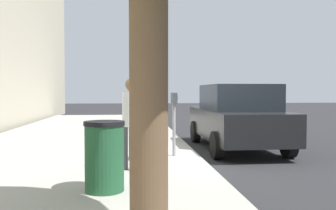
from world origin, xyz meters
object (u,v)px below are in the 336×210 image
pedestrian_bystander (132,116)px  parked_sedan_near (237,117)px  parking_meter (174,110)px  pedestrian_at_meter (137,109)px  trash_bin (104,156)px

pedestrian_bystander → parked_sedan_near: (3.02, -2.86, -0.24)m
parking_meter → parked_sedan_near: (1.65, -1.93, -0.27)m
pedestrian_at_meter → trash_bin: pedestrian_at_meter is taller
pedestrian_at_meter → trash_bin: size_ratio=1.78×
pedestrian_bystander → pedestrian_at_meter: bearing=25.3°
parked_sedan_near → trash_bin: (-4.35, 3.27, -0.24)m
parking_meter → pedestrian_at_meter: pedestrian_at_meter is taller
parking_meter → trash_bin: size_ratio=1.40×
parked_sedan_near → trash_bin: parked_sedan_near is taller
pedestrian_bystander → trash_bin: 1.47m
pedestrian_at_meter → parked_sedan_near: bearing=3.3°
trash_bin → pedestrian_bystander: bearing=-17.1°
parking_meter → pedestrian_bystander: (-1.37, 0.93, -0.03)m
pedestrian_at_meter → pedestrian_bystander: 1.00m
parking_meter → trash_bin: bearing=153.6°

